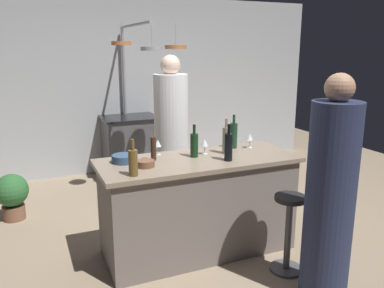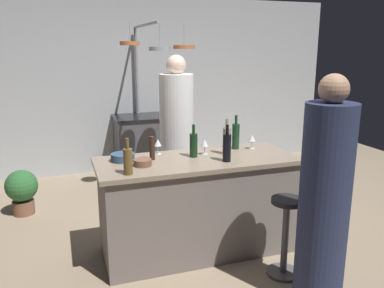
{
  "view_description": "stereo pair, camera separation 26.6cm",
  "coord_description": "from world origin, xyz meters",
  "px_view_note": "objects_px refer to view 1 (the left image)",
  "views": [
    {
      "loc": [
        -1.39,
        -3.11,
        1.87
      ],
      "look_at": [
        0.0,
        0.15,
        1.0
      ],
      "focal_mm": 36.99,
      "sensor_mm": 36.0,
      "label": 1
    },
    {
      "loc": [
        -1.14,
        -3.2,
        1.87
      ],
      "look_at": [
        0.0,
        0.15,
        1.0
      ],
      "focal_mm": 36.99,
      "sensor_mm": 36.0,
      "label": 2
    }
  ],
  "objects_px": {
    "pepper_mill": "(153,149)",
    "mixing_bowl_wooden": "(146,164)",
    "wine_bottle_red": "(194,145)",
    "potted_plant": "(12,194)",
    "chef": "(171,142)",
    "wine_bottle_dark": "(228,146)",
    "mixing_bowl_blue": "(124,159)",
    "bar_stool_right": "(288,230)",
    "wine_bottle_green": "(234,135)",
    "wine_glass_near_right_guest": "(204,143)",
    "wine_glass_near_left_guest": "(250,138)",
    "stove_range": "(131,146)",
    "wine_bottle_amber": "(133,162)",
    "wine_glass_by_chef": "(158,144)",
    "guest_right": "(330,199)",
    "wine_bottle_white": "(226,140)"
  },
  "relations": [
    {
      "from": "chef",
      "to": "wine_glass_by_chef",
      "type": "distance_m",
      "value": 0.84
    },
    {
      "from": "wine_bottle_red",
      "to": "mixing_bowl_wooden",
      "type": "xyz_separation_m",
      "value": [
        -0.5,
        -0.12,
        -0.09
      ]
    },
    {
      "from": "wine_bottle_red",
      "to": "mixing_bowl_wooden",
      "type": "distance_m",
      "value": 0.52
    },
    {
      "from": "bar_stool_right",
      "to": "wine_glass_near_left_guest",
      "type": "bearing_deg",
      "value": 85.19
    },
    {
      "from": "wine_glass_by_chef",
      "to": "mixing_bowl_blue",
      "type": "xyz_separation_m",
      "value": [
        -0.35,
        -0.11,
        -0.07
      ]
    },
    {
      "from": "pepper_mill",
      "to": "mixing_bowl_wooden",
      "type": "bearing_deg",
      "value": -127.27
    },
    {
      "from": "bar_stool_right",
      "to": "wine_bottle_green",
      "type": "relative_size",
      "value": 2.05
    },
    {
      "from": "wine_bottle_red",
      "to": "pepper_mill",
      "type": "bearing_deg",
      "value": 174.69
    },
    {
      "from": "bar_stool_right",
      "to": "wine_bottle_amber",
      "type": "relative_size",
      "value": 2.34
    },
    {
      "from": "pepper_mill",
      "to": "stove_range",
      "type": "bearing_deg",
      "value": 80.61
    },
    {
      "from": "wine_glass_by_chef",
      "to": "mixing_bowl_blue",
      "type": "relative_size",
      "value": 0.71
    },
    {
      "from": "mixing_bowl_blue",
      "to": "mixing_bowl_wooden",
      "type": "height_order",
      "value": "mixing_bowl_blue"
    },
    {
      "from": "bar_stool_right",
      "to": "wine_glass_near_left_guest",
      "type": "relative_size",
      "value": 4.66
    },
    {
      "from": "wine_glass_by_chef",
      "to": "mixing_bowl_wooden",
      "type": "xyz_separation_m",
      "value": [
        -0.21,
        -0.32,
        -0.08
      ]
    },
    {
      "from": "bar_stool_right",
      "to": "potted_plant",
      "type": "relative_size",
      "value": 1.31
    },
    {
      "from": "potted_plant",
      "to": "mixing_bowl_wooden",
      "type": "bearing_deg",
      "value": -53.69
    },
    {
      "from": "wine_bottle_dark",
      "to": "mixing_bowl_blue",
      "type": "height_order",
      "value": "wine_bottle_dark"
    },
    {
      "from": "bar_stool_right",
      "to": "potted_plant",
      "type": "height_order",
      "value": "bar_stool_right"
    },
    {
      "from": "pepper_mill",
      "to": "wine_glass_by_chef",
      "type": "xyz_separation_m",
      "value": [
        0.09,
        0.16,
        0.0
      ]
    },
    {
      "from": "wine_bottle_red",
      "to": "mixing_bowl_wooden",
      "type": "height_order",
      "value": "wine_bottle_red"
    },
    {
      "from": "chef",
      "to": "wine_bottle_white",
      "type": "bearing_deg",
      "value": -77.3
    },
    {
      "from": "potted_plant",
      "to": "wine_glass_near_left_guest",
      "type": "bearing_deg",
      "value": -30.01
    },
    {
      "from": "pepper_mill",
      "to": "wine_bottle_red",
      "type": "height_order",
      "value": "wine_bottle_red"
    },
    {
      "from": "chef",
      "to": "potted_plant",
      "type": "distance_m",
      "value": 1.85
    },
    {
      "from": "chef",
      "to": "potted_plant",
      "type": "relative_size",
      "value": 3.45
    },
    {
      "from": "guest_right",
      "to": "wine_bottle_white",
      "type": "height_order",
      "value": "guest_right"
    },
    {
      "from": "wine_glass_near_right_guest",
      "to": "wine_glass_near_left_guest",
      "type": "bearing_deg",
      "value": 4.76
    },
    {
      "from": "chef",
      "to": "mixing_bowl_wooden",
      "type": "distance_m",
      "value": 1.2
    },
    {
      "from": "wine_bottle_red",
      "to": "mixing_bowl_blue",
      "type": "height_order",
      "value": "wine_bottle_red"
    },
    {
      "from": "wine_bottle_white",
      "to": "mixing_bowl_blue",
      "type": "xyz_separation_m",
      "value": [
        -0.95,
        0.09,
        -0.1
      ]
    },
    {
      "from": "potted_plant",
      "to": "wine_bottle_dark",
      "type": "xyz_separation_m",
      "value": [
        1.82,
        -1.6,
        0.73
      ]
    },
    {
      "from": "stove_range",
      "to": "potted_plant",
      "type": "distance_m",
      "value": 1.91
    },
    {
      "from": "stove_range",
      "to": "mixing_bowl_wooden",
      "type": "distance_m",
      "value": 2.6
    },
    {
      "from": "wine_glass_near_right_guest",
      "to": "wine_glass_near_left_guest",
      "type": "relative_size",
      "value": 1.0
    },
    {
      "from": "wine_bottle_green",
      "to": "bar_stool_right",
      "type": "bearing_deg",
      "value": -84.57
    },
    {
      "from": "wine_bottle_red",
      "to": "mixing_bowl_blue",
      "type": "bearing_deg",
      "value": 172.97
    },
    {
      "from": "guest_right",
      "to": "potted_plant",
      "type": "distance_m",
      "value": 3.34
    },
    {
      "from": "bar_stool_right",
      "to": "wine_bottle_green",
      "type": "height_order",
      "value": "wine_bottle_green"
    },
    {
      "from": "stove_range",
      "to": "wine_bottle_dark",
      "type": "relative_size",
      "value": 2.73
    },
    {
      "from": "wine_bottle_amber",
      "to": "wine_glass_by_chef",
      "type": "xyz_separation_m",
      "value": [
        0.37,
        0.51,
        -0.01
      ]
    },
    {
      "from": "chef",
      "to": "wine_glass_near_left_guest",
      "type": "height_order",
      "value": "chef"
    },
    {
      "from": "mixing_bowl_blue",
      "to": "chef",
      "type": "bearing_deg",
      "value": 48.25
    },
    {
      "from": "pepper_mill",
      "to": "chef",
      "type": "bearing_deg",
      "value": 60.86
    },
    {
      "from": "wine_bottle_amber",
      "to": "wine_glass_near_right_guest",
      "type": "relative_size",
      "value": 1.99
    },
    {
      "from": "wine_glass_near_right_guest",
      "to": "mixing_bowl_wooden",
      "type": "relative_size",
      "value": 0.96
    },
    {
      "from": "wine_bottle_red",
      "to": "wine_glass_near_left_guest",
      "type": "height_order",
      "value": "wine_bottle_red"
    },
    {
      "from": "chef",
      "to": "wine_bottle_red",
      "type": "distance_m",
      "value": 0.93
    },
    {
      "from": "wine_bottle_green",
      "to": "wine_glass_by_chef",
      "type": "relative_size",
      "value": 2.28
    },
    {
      "from": "wine_bottle_green",
      "to": "wine_bottle_amber",
      "type": "relative_size",
      "value": 1.14
    },
    {
      "from": "potted_plant",
      "to": "wine_bottle_red",
      "type": "distance_m",
      "value": 2.22
    }
  ]
}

